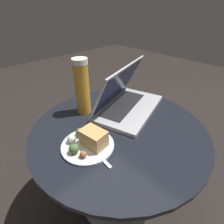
% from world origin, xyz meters
% --- Properties ---
extents(ground_plane, '(6.00, 6.00, 0.00)m').
position_xyz_m(ground_plane, '(0.00, 0.00, 0.00)').
color(ground_plane, black).
extents(table, '(0.74, 0.74, 0.51)m').
position_xyz_m(table, '(0.00, 0.00, 0.37)').
color(table, '#9E9EA3').
rests_on(table, ground_plane).
extents(laptop, '(0.43, 0.33, 0.22)m').
position_xyz_m(laptop, '(0.14, 0.09, 0.56)').
color(laptop, '#B2B2B7').
rests_on(laptop, table).
extents(beer_glass, '(0.07, 0.07, 0.26)m').
position_xyz_m(beer_glass, '(-0.03, 0.21, 0.64)').
color(beer_glass, gold).
rests_on(beer_glass, table).
extents(snack_plate, '(0.20, 0.20, 0.07)m').
position_xyz_m(snack_plate, '(-0.16, -0.00, 0.54)').
color(snack_plate, silver).
rests_on(snack_plate, table).
extents(fork, '(0.03, 0.17, 0.00)m').
position_xyz_m(fork, '(-0.16, -0.04, 0.52)').
color(fork, silver).
rests_on(fork, table).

